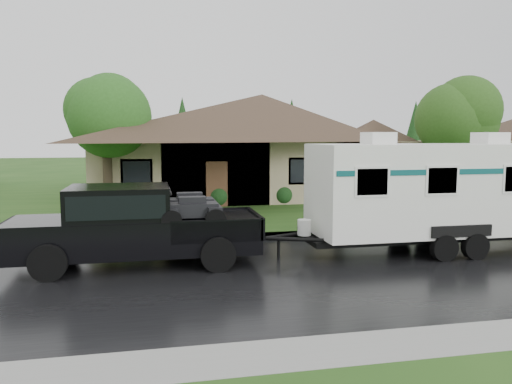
% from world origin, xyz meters
% --- Properties ---
extents(ground, '(140.00, 140.00, 0.00)m').
position_xyz_m(ground, '(0.00, 0.00, 0.00)').
color(ground, '#244B17').
rests_on(ground, ground).
extents(road, '(140.00, 8.00, 0.01)m').
position_xyz_m(road, '(0.00, -2.00, 0.01)').
color(road, black).
rests_on(road, ground).
extents(curb, '(140.00, 0.50, 0.15)m').
position_xyz_m(curb, '(0.00, 2.25, 0.07)').
color(curb, gray).
rests_on(curb, ground).
extents(lawn, '(140.00, 26.00, 0.15)m').
position_xyz_m(lawn, '(0.00, 15.00, 0.07)').
color(lawn, '#244B17').
rests_on(lawn, ground).
extents(house_main, '(19.44, 10.80, 6.90)m').
position_xyz_m(house_main, '(2.29, 13.84, 3.59)').
color(house_main, tan).
rests_on(house_main, lawn).
extents(tree_left_green, '(3.60, 3.60, 5.96)m').
position_xyz_m(tree_left_green, '(-6.05, 8.52, 4.29)').
color(tree_left_green, '#382B1E').
rests_on(tree_left_green, lawn).
extents(tree_right_green, '(3.60, 3.60, 5.96)m').
position_xyz_m(tree_right_green, '(10.44, 8.19, 4.28)').
color(tree_right_green, '#382B1E').
rests_on(tree_right_green, lawn).
extents(shrub_row, '(13.60, 1.00, 1.00)m').
position_xyz_m(shrub_row, '(2.00, 9.30, 0.65)').
color(shrub_row, '#143814').
rests_on(shrub_row, lawn).
extents(pickup_truck, '(6.37, 2.42, 2.12)m').
position_xyz_m(pickup_truck, '(-4.70, -0.55, 1.14)').
color(pickup_truck, black).
rests_on(pickup_truck, ground).
extents(travel_trailer, '(7.86, 2.76, 3.53)m').
position_xyz_m(travel_trailer, '(4.12, -0.55, 1.87)').
color(travel_trailer, white).
rests_on(travel_trailer, ground).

